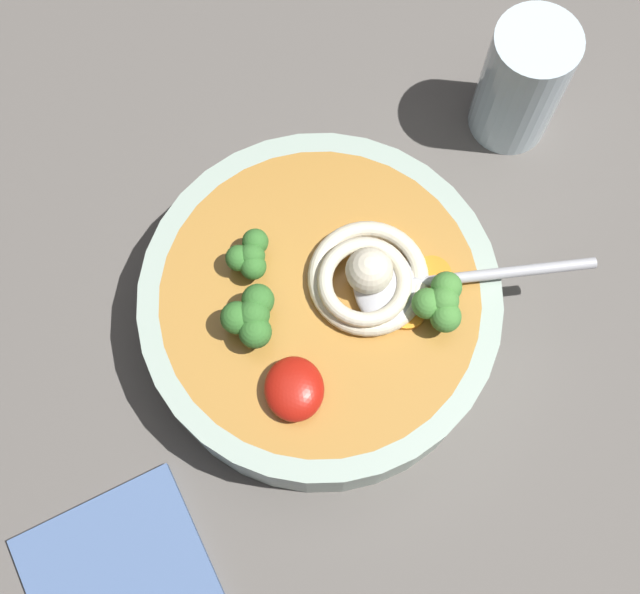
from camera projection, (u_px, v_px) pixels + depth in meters
table_slab at (329, 295)px, 71.34cm from camera, size 92.69×92.69×4.42cm
soup_bowl at (320, 310)px, 65.00cm from camera, size 25.92×25.92×6.70cm
noodle_pile at (367, 277)px, 61.12cm from camera, size 9.41×9.23×3.78cm
soup_spoon at (404, 284)px, 61.37cm from camera, size 6.03×17.22×1.60cm
chili_sauce_dollop at (294, 389)px, 58.89cm from camera, size 4.50×4.05×2.02cm
broccoli_floret_beside_chili at (251, 316)px, 59.20cm from camera, size 4.43×3.81×3.50cm
broccoli_floret_far at (250, 254)px, 60.97cm from camera, size 3.64×3.13×2.88cm
broccoli_floret_center at (441, 302)px, 59.61cm from camera, size 4.22×3.64×3.34cm
carrot_slice_front at (432, 275)px, 62.19cm from camera, size 2.77×2.77×0.44cm
carrot_slice_near_spoon at (406, 310)px, 61.38cm from camera, size 2.78×2.78×0.47cm
drinking_glass at (522, 83)px, 68.15cm from camera, size 6.55×6.55×11.64cm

